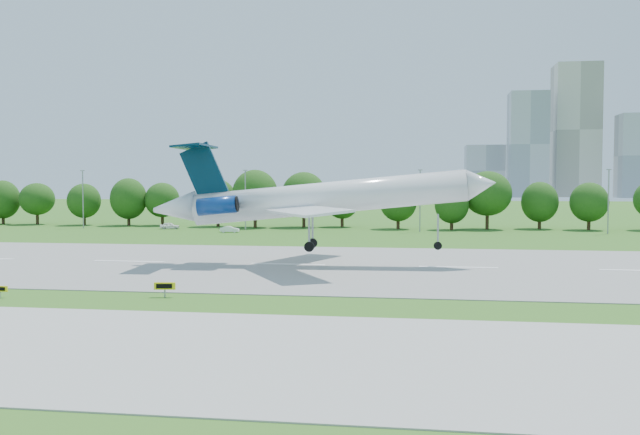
{
  "coord_description": "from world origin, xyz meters",
  "views": [
    {
      "loc": [
        16.46,
        -58.02,
        10.1
      ],
      "look_at": [
        4.96,
        18.0,
        6.07
      ],
      "focal_mm": 40.0,
      "sensor_mm": 36.0,
      "label": 1
    }
  ],
  "objects_px": {
    "airliner": "(312,198)",
    "service_vehicle_a": "(230,229)",
    "taxi_sign_left": "(0,289)",
    "service_vehicle_b": "(170,226)"
  },
  "relations": [
    {
      "from": "airliner",
      "to": "service_vehicle_a",
      "type": "bearing_deg",
      "value": 111.31
    },
    {
      "from": "taxi_sign_left",
      "to": "service_vehicle_a",
      "type": "distance_m",
      "value": 77.23
    },
    {
      "from": "service_vehicle_b",
      "to": "airliner",
      "type": "bearing_deg",
      "value": -157.21
    },
    {
      "from": "airliner",
      "to": "service_vehicle_b",
      "type": "bearing_deg",
      "value": 119.72
    },
    {
      "from": "service_vehicle_a",
      "to": "airliner",
      "type": "bearing_deg",
      "value": -160.64
    },
    {
      "from": "taxi_sign_left",
      "to": "service_vehicle_b",
      "type": "distance_m",
      "value": 86.09
    },
    {
      "from": "service_vehicle_a",
      "to": "service_vehicle_b",
      "type": "relative_size",
      "value": 0.92
    },
    {
      "from": "airliner",
      "to": "service_vehicle_a",
      "type": "xyz_separation_m",
      "value": [
        -24.36,
        50.41,
        -7.4
      ]
    },
    {
      "from": "airliner",
      "to": "taxi_sign_left",
      "type": "xyz_separation_m",
      "value": [
        -22.89,
        -26.8,
        -7.26
      ]
    },
    {
      "from": "airliner",
      "to": "service_vehicle_b",
      "type": "height_order",
      "value": "airliner"
    }
  ]
}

